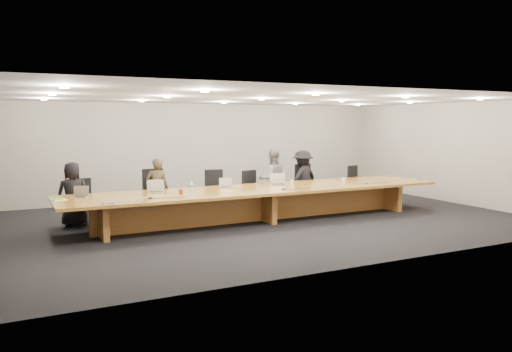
{
  "coord_description": "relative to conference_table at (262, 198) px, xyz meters",
  "views": [
    {
      "loc": [
        -5.18,
        -10.12,
        2.26
      ],
      "look_at": [
        0.0,
        0.3,
        1.0
      ],
      "focal_mm": 35.0,
      "sensor_mm": 36.0,
      "label": 1
    }
  ],
  "objects": [
    {
      "name": "chair_right",
      "position": [
        1.96,
        1.16,
        0.06
      ],
      "size": [
        0.6,
        0.6,
        1.16
      ],
      "primitive_type": null,
      "rotation": [
        0.0,
        0.0,
        0.03
      ],
      "color": "black",
      "rests_on": "ground"
    },
    {
      "name": "lime_gadget",
      "position": [
        -4.37,
        0.12,
        0.26
      ],
      "size": [
        0.19,
        0.11,
        0.03
      ],
      "primitive_type": "cube",
      "rotation": [
        0.0,
        0.0,
        0.06
      ],
      "color": "#4FC735",
      "rests_on": "notepad"
    },
    {
      "name": "ground",
      "position": [
        0.0,
        0.0,
        -0.52
      ],
      "size": [
        12.0,
        12.0,
        0.0
      ],
      "primitive_type": "plane",
      "color": "black",
      "rests_on": "ground"
    },
    {
      "name": "notepad",
      "position": [
        -4.35,
        0.14,
        0.24
      ],
      "size": [
        0.31,
        0.28,
        0.02
      ],
      "primitive_type": "cube",
      "rotation": [
        0.0,
        0.0,
        0.33
      ],
      "color": "white",
      "rests_on": "conference_table"
    },
    {
      "name": "laptop_d",
      "position": [
        0.62,
        0.34,
        0.37
      ],
      "size": [
        0.44,
        0.37,
        0.29
      ],
      "primitive_type": null,
      "rotation": [
        0.0,
        0.0,
        -0.34
      ],
      "color": "tan",
      "rests_on": "conference_table"
    },
    {
      "name": "back_wall",
      "position": [
        0.0,
        4.0,
        0.88
      ],
      "size": [
        12.0,
        0.02,
        2.8
      ],
      "primitive_type": "cube",
      "color": "beige",
      "rests_on": "ground"
    },
    {
      "name": "chair_mid_left",
      "position": [
        -0.6,
        1.3,
        0.03
      ],
      "size": [
        0.62,
        0.62,
        1.1
      ],
      "primitive_type": null,
      "rotation": [
        0.0,
        0.0,
        -0.11
      ],
      "color": "black",
      "rests_on": "ground"
    },
    {
      "name": "person_d",
      "position": [
        1.89,
        1.27,
        0.23
      ],
      "size": [
        1.09,
        0.8,
        1.51
      ],
      "primitive_type": "imported",
      "rotation": [
        0.0,
        0.0,
        3.41
      ],
      "color": "black",
      "rests_on": "ground"
    },
    {
      "name": "av_box",
      "position": [
        -3.56,
        -0.7,
        0.25
      ],
      "size": [
        0.23,
        0.18,
        0.03
      ],
      "primitive_type": "cube",
      "rotation": [
        0.0,
        0.0,
        0.11
      ],
      "color": "#A9A9AE",
      "rests_on": "conference_table"
    },
    {
      "name": "amber_mug",
      "position": [
        -1.97,
        -0.13,
        0.28
      ],
      "size": [
        0.11,
        0.11,
        0.11
      ],
      "primitive_type": "cylinder",
      "rotation": [
        0.0,
        0.0,
        -0.3
      ],
      "color": "brown",
      "rests_on": "conference_table"
    },
    {
      "name": "chair_mid_right",
      "position": [
        0.41,
        1.24,
        0.0
      ],
      "size": [
        0.64,
        0.64,
        1.05
      ],
      "primitive_type": null,
      "rotation": [
        0.0,
        0.0,
        0.23
      ],
      "color": "black",
      "rests_on": "ground"
    },
    {
      "name": "person_a",
      "position": [
        -3.97,
        1.25,
        0.18
      ],
      "size": [
        0.69,
        0.46,
        1.41
      ],
      "primitive_type": "imported",
      "rotation": [
        0.0,
        0.0,
        3.13
      ],
      "color": "black",
      "rests_on": "ground"
    },
    {
      "name": "mic_left",
      "position": [
        -2.71,
        -0.44,
        0.25
      ],
      "size": [
        0.16,
        0.16,
        0.03
      ],
      "primitive_type": "cone",
      "rotation": [
        0.0,
        0.0,
        0.29
      ],
      "color": "black",
      "rests_on": "conference_table"
    },
    {
      "name": "laptop_a",
      "position": [
        -3.93,
        0.38,
        0.35
      ],
      "size": [
        0.35,
        0.31,
        0.23
      ],
      "primitive_type": null,
      "rotation": [
        0.0,
        0.0,
        -0.39
      ],
      "color": "tan",
      "rests_on": "conference_table"
    },
    {
      "name": "laptop_c",
      "position": [
        -0.73,
        0.43,
        0.34
      ],
      "size": [
        0.35,
        0.31,
        0.23
      ],
      "primitive_type": null,
      "rotation": [
        0.0,
        0.0,
        -0.42
      ],
      "color": "#B6A68B",
      "rests_on": "conference_table"
    },
    {
      "name": "mic_right",
      "position": [
        2.68,
        -0.42,
        0.24
      ],
      "size": [
        0.12,
        0.12,
        0.03
      ],
      "primitive_type": "cone",
      "rotation": [
        0.0,
        0.0,
        0.13
      ],
      "color": "black",
      "rests_on": "conference_table"
    },
    {
      "name": "person_b",
      "position": [
        -2.12,
        1.18,
        0.2
      ],
      "size": [
        0.61,
        0.5,
        1.44
      ],
      "primitive_type": "imported",
      "rotation": [
        0.0,
        0.0,
        2.81
      ],
      "color": "#392F1F",
      "rests_on": "ground"
    },
    {
      "name": "water_bottle",
      "position": [
        -1.6,
        0.29,
        0.33
      ],
      "size": [
        0.07,
        0.07,
        0.2
      ],
      "primitive_type": "cylinder",
      "rotation": [
        0.0,
        0.0,
        -0.13
      ],
      "color": "silver",
      "rests_on": "conference_table"
    },
    {
      "name": "chair_far_left",
      "position": [
        -3.71,
        1.19,
        0.0
      ],
      "size": [
        0.67,
        0.67,
        1.05
      ],
      "primitive_type": null,
      "rotation": [
        0.0,
        0.0,
        0.32
      ],
      "color": "black",
      "rests_on": "ground"
    },
    {
      "name": "conference_table",
      "position": [
        0.0,
        0.0,
        0.0
      ],
      "size": [
        9.0,
        1.8,
        0.75
      ],
      "color": "brown",
      "rests_on": "ground"
    },
    {
      "name": "paper_cup_far",
      "position": [
        2.44,
        0.18,
        0.28
      ],
      "size": [
        0.1,
        0.1,
        0.1
      ],
      "primitive_type": "cone",
      "rotation": [
        0.0,
        0.0,
        0.35
      ],
      "color": "white",
      "rests_on": "conference_table"
    },
    {
      "name": "person_c",
      "position": [
        0.9,
        1.16,
        0.27
      ],
      "size": [
        0.84,
        0.7,
        1.58
      ],
      "primitive_type": "imported",
      "rotation": [
        0.0,
        0.0,
        3.0
      ],
      "color": "slate",
      "rests_on": "ground"
    },
    {
      "name": "laptop_b",
      "position": [
        -2.39,
        0.33,
        0.37
      ],
      "size": [
        0.41,
        0.34,
        0.28
      ],
      "primitive_type": null,
      "rotation": [
        0.0,
        0.0,
        -0.23
      ],
      "color": "#C0B193",
      "rests_on": "conference_table"
    },
    {
      "name": "paper_cup_near",
      "position": [
        0.98,
        0.3,
        0.28
      ],
      "size": [
        0.1,
        0.1,
        0.1
      ],
      "primitive_type": "cone",
      "rotation": [
        0.0,
        0.0,
        0.17
      ],
      "color": "silver",
      "rests_on": "conference_table"
    },
    {
      "name": "chair_left",
      "position": [
        -2.14,
        1.28,
        0.07
      ],
      "size": [
        0.61,
        0.61,
        1.18
      ],
      "primitive_type": null,
      "rotation": [
        0.0,
        0.0,
        -0.02
      ],
      "color": "black",
      "rests_on": "ground"
    },
    {
      "name": "chair_far_right",
      "position": [
        3.8,
        1.32,
        -0.0
      ],
      "size": [
        0.66,
        0.66,
        1.03
      ],
      "primitive_type": null,
      "rotation": [
        0.0,
        0.0,
        0.31
      ],
      "color": "black",
      "rests_on": "ground"
    },
    {
      "name": "mic_center",
      "position": [
        0.32,
        -0.45,
        0.25
      ],
      "size": [
        0.14,
        0.14,
        0.03
      ],
      "primitive_type": "cone",
      "rotation": [
        0.0,
        0.0,
        0.11
      ],
      "color": "black",
      "rests_on": "conference_table"
    }
  ]
}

